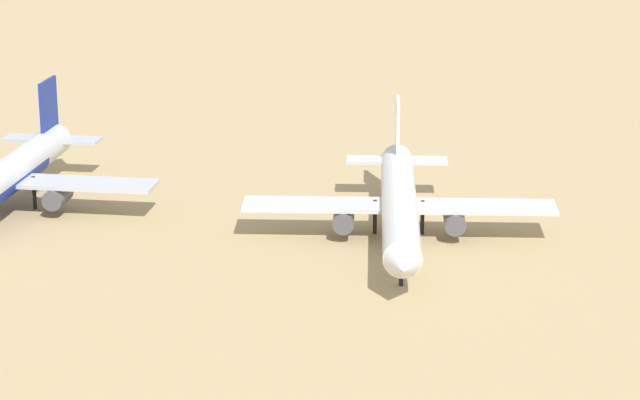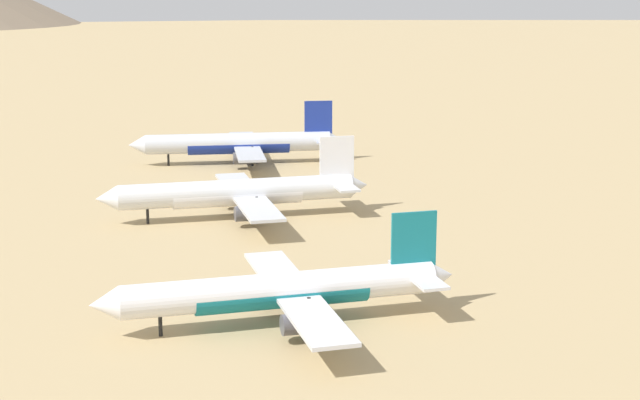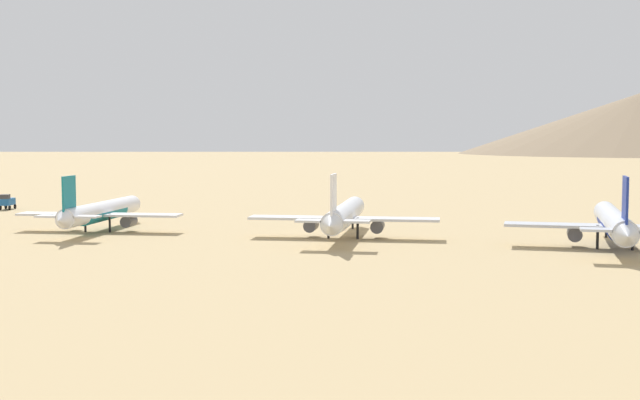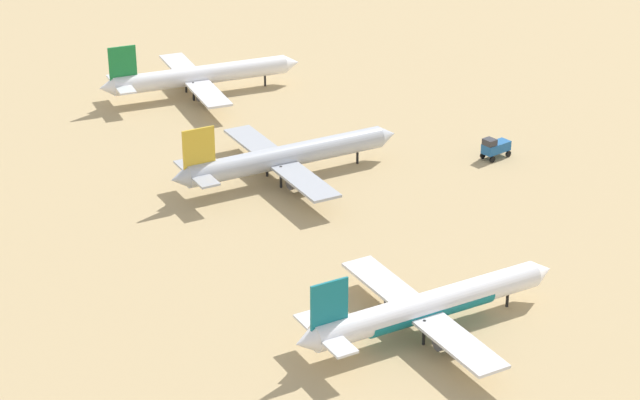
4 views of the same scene
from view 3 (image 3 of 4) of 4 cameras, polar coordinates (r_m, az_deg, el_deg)
name	(u,v)px [view 3 (image 3 of 4)]	position (r m, az deg, el deg)	size (l,w,h in m)	color
ground_plane	(97,231)	(166.21, -15.12, -2.07)	(1800.00, 1800.00, 0.00)	tan
parked_jet_0	(614,223)	(143.89, 19.58, -1.48)	(43.34, 35.40, 12.52)	silver
parked_jet_1	(344,215)	(149.91, 1.69, -1.04)	(42.39, 34.39, 12.23)	silver
parked_jet_2	(101,212)	(165.46, -14.81, -0.77)	(39.38, 31.91, 11.38)	white
service_truck	(7,201)	(221.86, -20.72, -0.08)	(5.47, 3.32, 3.90)	#1E5999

